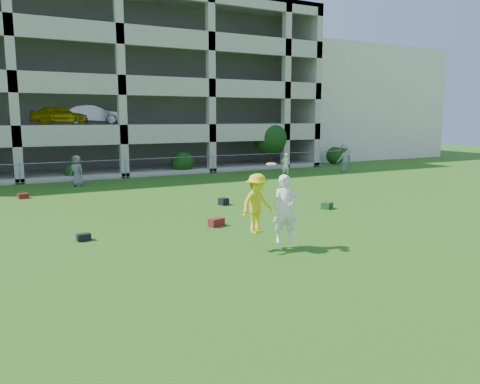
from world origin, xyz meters
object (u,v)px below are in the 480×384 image
bystander_c (77,171)px  bystander_f (344,158)px  crate_d (224,202)px  frisbee_contest (268,206)px  bystander_e (285,165)px  parking_garage (94,88)px  stucco_building (330,105)px

bystander_c → bystander_f: 17.65m
crate_d → frisbee_contest: bearing=-105.6°
bystander_f → bystander_e: bearing=-3.1°
bystander_c → frisbee_contest: bearing=-29.7°
frisbee_contest → bystander_e: bearing=55.1°
bystander_c → bystander_f: bearing=46.0°
bystander_f → frisbee_contest: bearing=35.3°
bystander_c → parking_garage: bearing=123.8°
bystander_c → bystander_f: size_ratio=0.89×
bystander_e → frisbee_contest: frisbee_contest is taller
bystander_c → bystander_f: bystander_f is taller
frisbee_contest → bystander_f: bearing=44.0°
bystander_e → stucco_building: bearing=-130.9°
bystander_c → bystander_e: bearing=42.0°
crate_d → parking_garage: bearing=94.3°
bystander_e → frisbee_contest: bearing=60.8°
stucco_building → bystander_f: 15.77m
crate_d → parking_garage: 20.65m
parking_garage → bystander_c: bearing=-106.3°
stucco_building → bystander_e: (-13.81, -13.08, -4.24)m
bystander_f → stucco_building: bearing=-133.2°
stucco_building → crate_d: bearing=-137.0°
stucco_building → crate_d: (-21.53, -20.05, -4.85)m
parking_garage → crate_d: bearing=-85.7°
stucco_building → frisbee_contest: stucco_building is taller
bystander_c → parking_garage: size_ratio=0.06×
bystander_f → parking_garage: size_ratio=0.06×
bystander_c → parking_garage: 12.57m
parking_garage → frisbee_contest: bearing=-90.9°
bystander_c → frisbee_contest: size_ratio=0.73×
bystander_e → frisbee_contest: size_ratio=0.66×
stucco_building → crate_d: size_ratio=45.71×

